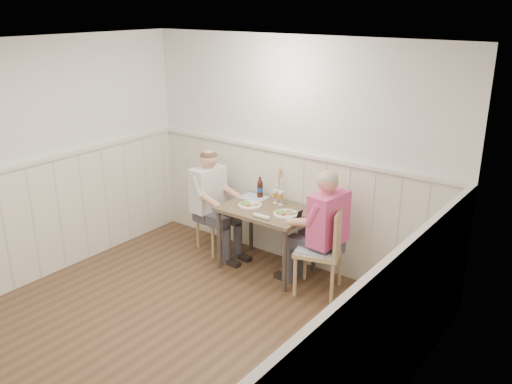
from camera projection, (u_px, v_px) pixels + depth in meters
ground_plane at (153, 348)px, 4.83m from camera, size 4.50×4.50×0.00m
room_shell at (141, 188)px, 4.32m from camera, size 4.04×4.54×2.60m
wainscot at (203, 252)px, 5.12m from camera, size 4.00×4.49×1.34m
dining_table at (267, 216)px, 6.05m from camera, size 1.00×0.70×0.75m
chair_right at (325, 247)px, 5.61m from camera, size 0.57×0.57×0.97m
chair_left at (214, 213)px, 6.66m from camera, size 0.50×0.50×0.85m
man_in_pink at (324, 241)px, 5.61m from camera, size 0.66×0.46×1.37m
diner_cream at (211, 210)px, 6.51m from camera, size 0.64×0.44×1.32m
plate_man at (285, 213)px, 5.83m from camera, size 0.27×0.27×0.07m
plate_diner at (249, 204)px, 6.08m from camera, size 0.27×0.27×0.07m
beer_glass_a at (281, 196)px, 6.08m from camera, size 0.07×0.07×0.16m
beer_glass_b at (275, 194)px, 6.13m from camera, size 0.06×0.06×0.16m
beer_bottle at (260, 188)px, 6.32m from camera, size 0.07×0.07×0.25m
rolled_napkin at (262, 217)px, 5.73m from camera, size 0.20×0.05×0.04m
grass_vase at (278, 186)px, 6.20m from camera, size 0.05×0.05×0.40m
gingham_mat at (254, 197)px, 6.34m from camera, size 0.31×0.26×0.01m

